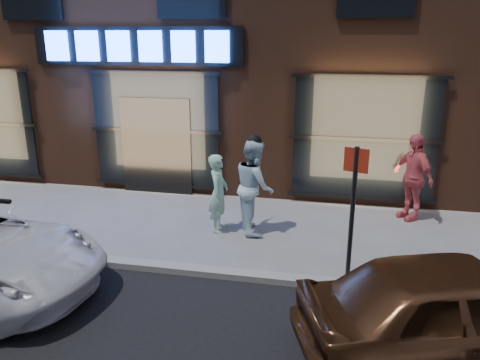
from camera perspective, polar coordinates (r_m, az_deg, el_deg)
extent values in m
plane|color=slate|center=(8.93, -18.96, -9.41)|extent=(90.00, 90.00, 0.00)
cube|color=gray|center=(8.90, -19.00, -9.07)|extent=(60.00, 0.25, 0.12)
cube|color=black|center=(11.72, -12.61, 15.64)|extent=(5.20, 0.06, 0.90)
cube|color=black|center=(11.85, -10.13, 4.06)|extent=(1.80, 0.10, 2.40)
cube|color=#FFBF72|center=(11.82, -10.13, 6.01)|extent=(3.00, 0.04, 2.60)
cube|color=black|center=(11.78, -10.20, 5.97)|extent=(3.20, 0.06, 2.80)
cube|color=#FFBF72|center=(11.03, 14.94, 4.88)|extent=(3.00, 0.04, 2.60)
cube|color=black|center=(10.99, 14.95, 4.83)|extent=(3.20, 0.06, 2.80)
cube|color=#2659FF|center=(12.60, -21.39, 14.99)|extent=(0.55, 0.12, 0.70)
cube|color=#2659FF|center=(12.19, -18.11, 15.27)|extent=(0.55, 0.12, 0.70)
cube|color=#2659FF|center=(11.82, -14.59, 15.52)|extent=(0.55, 0.12, 0.70)
cube|color=#2659FF|center=(11.50, -10.86, 15.72)|extent=(0.55, 0.12, 0.70)
cube|color=#2659FF|center=(11.23, -6.93, 15.86)|extent=(0.55, 0.12, 0.70)
cube|color=#2659FF|center=(11.00, -2.81, 15.93)|extent=(0.55, 0.12, 0.70)
imported|color=#B3EBCD|center=(9.46, -2.64, -1.61)|extent=(0.41, 0.60, 1.61)
imported|color=white|center=(9.38, 1.76, -0.76)|extent=(1.01, 1.13, 1.92)
imported|color=#E25D63|center=(10.69, 20.30, 0.35)|extent=(1.00, 1.18, 1.89)
imported|color=brown|center=(6.47, 25.46, -14.13)|extent=(4.32, 2.84, 1.37)
cylinder|color=#262628|center=(7.42, 13.46, -4.73)|extent=(0.07, 0.07, 2.30)
cube|color=red|center=(7.12, 13.99, 2.36)|extent=(0.36, 0.15, 0.37)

